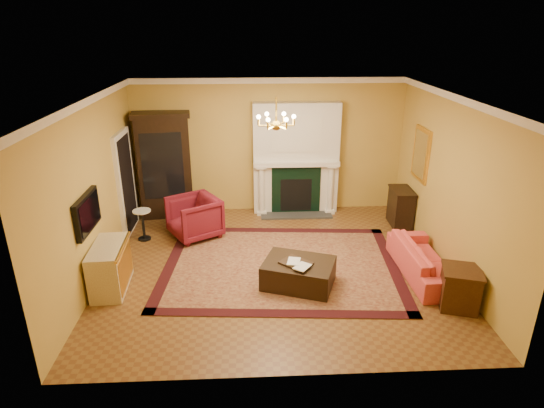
{
  "coord_description": "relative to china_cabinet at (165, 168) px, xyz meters",
  "views": [
    {
      "loc": [
        -0.43,
        -7.17,
        4.06
      ],
      "look_at": [
        -0.05,
        0.3,
        1.08
      ],
      "focal_mm": 30.0,
      "sensor_mm": 36.0,
      "label": 1
    }
  ],
  "objects": [
    {
      "name": "commode",
      "position": [
        -0.44,
        -3.08,
        -0.73
      ],
      "size": [
        0.54,
        1.06,
        0.77
      ],
      "primitive_type": "cube",
      "rotation": [
        0.0,
        0.0,
        0.05
      ],
      "color": "beige",
      "rests_on": "floor"
    },
    {
      "name": "tv_panel",
      "position": [
        -0.65,
        -3.09,
        0.23
      ],
      "size": [
        0.09,
        0.95,
        0.58
      ],
      "color": "black",
      "rests_on": "wall_left"
    },
    {
      "name": "wall_front",
      "position": [
        2.29,
        -5.25,
        0.38
      ],
      "size": [
        6.0,
        0.02,
        3.0
      ],
      "primitive_type": "cube",
      "color": "gold",
      "rests_on": "floor"
    },
    {
      "name": "doorway",
      "position": [
        -0.66,
        -0.79,
        -0.07
      ],
      "size": [
        0.08,
        1.05,
        2.1
      ],
      "color": "silver",
      "rests_on": "wall_left"
    },
    {
      "name": "gilt_mirror",
      "position": [
        5.26,
        -1.09,
        0.53
      ],
      "size": [
        0.06,
        0.76,
        1.05
      ],
      "color": "gold",
      "rests_on": "wall_right"
    },
    {
      "name": "pedestal_table",
      "position": [
        -0.29,
        -1.27,
        -0.75
      ],
      "size": [
        0.35,
        0.35,
        0.63
      ],
      "color": "black",
      "rests_on": "floor"
    },
    {
      "name": "book_b",
      "position": [
        2.58,
        -3.32,
        -0.51
      ],
      "size": [
        0.18,
        0.14,
        0.28
      ],
      "primitive_type": "imported",
      "rotation": [
        0.0,
        0.0,
        -0.64
      ],
      "color": "gray",
      "rests_on": "ottoman_tray"
    },
    {
      "name": "leather_ottoman",
      "position": [
        2.63,
        -3.15,
        -0.89
      ],
      "size": [
        1.33,
        1.14,
        0.42
      ],
      "primitive_type": "cube",
      "rotation": [
        0.0,
        0.0,
        -0.34
      ],
      "color": "black",
      "rests_on": "oriental_rug"
    },
    {
      "name": "topiary_right",
      "position": [
        3.64,
        0.04,
        0.35
      ],
      "size": [
        0.16,
        0.16,
        0.42
      ],
      "color": "tan",
      "rests_on": "fireplace"
    },
    {
      "name": "wall_back",
      "position": [
        2.29,
        0.27,
        0.38
      ],
      "size": [
        6.0,
        0.02,
        3.0
      ],
      "primitive_type": "cube",
      "color": "gold",
      "rests_on": "floor"
    },
    {
      "name": "wingback_armchair",
      "position": [
        0.72,
        -1.18,
        -0.65
      ],
      "size": [
        1.19,
        1.21,
        0.93
      ],
      "primitive_type": "imported",
      "rotation": [
        0.0,
        0.0,
        -1.03
      ],
      "color": "maroon",
      "rests_on": "floor"
    },
    {
      "name": "chandelier",
      "position": [
        2.29,
        -2.49,
        1.49
      ],
      "size": [
        0.63,
        0.55,
        0.53
      ],
      "color": "gold",
      "rests_on": "ceiling"
    },
    {
      "name": "coral_sofa",
      "position": [
        4.84,
        -2.9,
        -0.75
      ],
      "size": [
        0.59,
        1.9,
        0.74
      ],
      "primitive_type": "imported",
      "rotation": [
        0.0,
        0.0,
        1.59
      ],
      "color": "#E54C48",
      "rests_on": "floor"
    },
    {
      "name": "ottoman_tray",
      "position": [
        2.58,
        -3.21,
        -0.67
      ],
      "size": [
        0.59,
        0.58,
        0.03
      ],
      "primitive_type": "cube",
      "rotation": [
        0.0,
        0.0,
        -0.77
      ],
      "color": "black",
      "rests_on": "leather_ottoman"
    },
    {
      "name": "china_cabinet",
      "position": [
        0.0,
        0.0,
        0.0
      ],
      "size": [
        1.17,
        0.64,
        2.23
      ],
      "primitive_type": "cube",
      "rotation": [
        0.0,
        0.0,
        0.13
      ],
      "color": "black",
      "rests_on": "floor"
    },
    {
      "name": "topiary_left",
      "position": [
        2.14,
        0.04,
        0.37
      ],
      "size": [
        0.17,
        0.17,
        0.47
      ],
      "color": "tan",
      "rests_on": "fireplace"
    },
    {
      "name": "oriental_rug",
      "position": [
        2.39,
        -2.48,
        -1.11
      ],
      "size": [
        4.41,
        3.44,
        0.02
      ],
      "primitive_type": "cube",
      "rotation": [
        0.0,
        0.0,
        -0.07
      ],
      "color": "#47110F",
      "rests_on": "floor"
    },
    {
      "name": "book_a",
      "position": [
        2.44,
        -3.19,
        -0.52
      ],
      "size": [
        0.2,
        0.07,
        0.27
      ],
      "primitive_type": "imported",
      "rotation": [
        0.0,
        0.0,
        -0.23
      ],
      "color": "gray",
      "rests_on": "ottoman_tray"
    },
    {
      "name": "wall_right",
      "position": [
        5.3,
        -2.49,
        0.38
      ],
      "size": [
        0.02,
        5.5,
        3.0
      ],
      "primitive_type": "cube",
      "color": "gold",
      "rests_on": "floor"
    },
    {
      "name": "crown_molding",
      "position": [
        2.29,
        -1.53,
        1.82
      ],
      "size": [
        6.0,
        5.5,
        0.12
      ],
      "color": "white",
      "rests_on": "ceiling"
    },
    {
      "name": "ceiling",
      "position": [
        2.29,
        -2.49,
        1.89
      ],
      "size": [
        6.0,
        5.5,
        0.02
      ],
      "primitive_type": "cube",
      "color": "white",
      "rests_on": "wall_back"
    },
    {
      "name": "wall_left",
      "position": [
        -0.72,
        -2.49,
        0.38
      ],
      "size": [
        0.02,
        5.5,
        3.0
      ],
      "primitive_type": "cube",
      "color": "gold",
      "rests_on": "floor"
    },
    {
      "name": "floor",
      "position": [
        2.29,
        -2.49,
        -1.13
      ],
      "size": [
        6.0,
        5.5,
        0.02
      ],
      "primitive_type": "cube",
      "color": "brown",
      "rests_on": "ground"
    },
    {
      "name": "fireplace",
      "position": [
        2.89,
        0.08,
        0.08
      ],
      "size": [
        1.9,
        0.7,
        2.5
      ],
      "color": "silver",
      "rests_on": "wall_back"
    },
    {
      "name": "end_table",
      "position": [
        5.01,
        -3.89,
        -0.81
      ],
      "size": [
        0.66,
        0.66,
        0.61
      ],
      "primitive_type": "cube",
      "rotation": [
        0.0,
        0.0,
        -0.3
      ],
      "color": "#3A230F",
      "rests_on": "floor"
    },
    {
      "name": "console_table",
      "position": [
        5.07,
        -0.81,
        -0.73
      ],
      "size": [
        0.42,
        0.71,
        0.77
      ],
      "primitive_type": "cube",
      "rotation": [
        0.0,
        0.0,
        -0.03
      ],
      "color": "black",
      "rests_on": "floor"
    }
  ]
}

